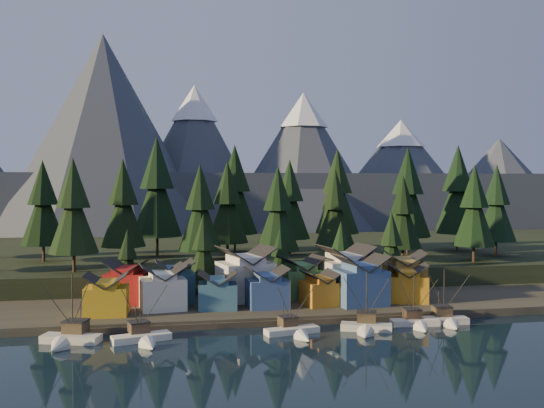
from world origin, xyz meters
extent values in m
plane|color=black|center=(0.00, 0.00, 0.00)|extent=(500.00, 500.00, 0.00)
cube|color=#332F25|center=(0.00, 40.00, 0.75)|extent=(400.00, 50.00, 1.50)
cube|color=black|center=(0.00, 90.00, 3.00)|extent=(420.00, 100.00, 6.00)
cube|color=#4B4236|center=(0.00, 16.50, 0.50)|extent=(80.00, 4.00, 1.00)
cube|color=#4E5364|center=(0.00, 240.00, 15.00)|extent=(560.00, 160.00, 30.00)
cone|color=#4E5364|center=(-45.00, 180.00, 45.00)|extent=(100.00, 100.00, 90.00)
cone|color=#4E5364|center=(-5.00, 198.00, 36.00)|extent=(80.00, 80.00, 72.00)
cone|color=white|center=(-5.00, 198.00, 63.36)|extent=(22.40, 22.40, 17.28)
cone|color=#4E5364|center=(45.00, 186.00, 34.00)|extent=(84.00, 84.00, 68.00)
cone|color=white|center=(45.00, 186.00, 59.84)|extent=(23.52, 23.52, 16.32)
cone|color=#4E5364|center=(100.00, 202.00, 29.00)|extent=(92.00, 92.00, 58.00)
cone|color=white|center=(100.00, 202.00, 51.04)|extent=(25.76, 25.76, 13.92)
cone|color=#4E5364|center=(160.00, 210.00, 25.00)|extent=(88.00, 88.00, 50.00)
cube|color=beige|center=(-35.40, 9.92, 0.38)|extent=(9.92, 5.90, 1.74)
cone|color=beige|center=(-36.93, 5.01, 0.38)|extent=(4.06, 4.02, 3.26)
cube|color=black|center=(-35.40, 9.92, -0.27)|extent=(10.15, 6.01, 0.38)
cube|color=#4F402A|center=(-34.89, 11.55, 2.06)|extent=(4.29, 4.15, 1.96)
cube|color=#252323|center=(-34.89, 11.55, 3.15)|extent=(4.56, 4.42, 0.22)
cylinder|color=black|center=(-35.23, 10.46, 6.09)|extent=(0.20, 0.20, 9.78)
cylinder|color=black|center=(-34.31, 13.41, 3.59)|extent=(0.15, 0.15, 4.78)
cube|color=white|center=(-24.26, 8.68, 0.34)|extent=(9.90, 5.44, 1.56)
cone|color=white|center=(-22.82, 3.69, 0.34)|extent=(3.71, 3.92, 2.93)
cube|color=black|center=(-24.26, 8.68, -0.24)|extent=(10.14, 5.55, 0.34)
cube|color=#4E3829|center=(-24.74, 10.35, 1.85)|extent=(3.81, 3.68, 1.76)
cube|color=#252323|center=(-24.74, 10.35, 2.83)|extent=(4.06, 3.92, 0.20)
cylinder|color=black|center=(-24.42, 9.24, 5.47)|extent=(0.18, 0.18, 8.79)
cylinder|color=black|center=(-25.29, 12.23, 3.22)|extent=(0.14, 0.14, 4.30)
cube|color=white|center=(0.92, 9.13, 0.31)|extent=(9.80, 4.56, 1.42)
cone|color=white|center=(1.98, 4.05, 0.31)|extent=(3.27, 3.71, 2.67)
cube|color=black|center=(0.92, 9.13, -0.22)|extent=(10.04, 4.65, 0.31)
cube|color=#493A27|center=(0.56, 10.82, 1.69)|extent=(3.33, 3.19, 1.60)
cube|color=#252323|center=(0.56, 10.82, 2.58)|extent=(3.54, 3.41, 0.18)
cylinder|color=black|center=(0.80, 9.70, 4.98)|extent=(0.16, 0.16, 8.00)
cylinder|color=black|center=(0.16, 12.74, 2.93)|extent=(0.12, 0.12, 3.91)
cube|color=beige|center=(14.15, 8.87, 0.35)|extent=(9.31, 5.97, 1.62)
cone|color=beige|center=(12.43, 4.36, 0.35)|extent=(3.91, 3.89, 3.04)
cube|color=black|center=(14.15, 8.87, -0.25)|extent=(9.53, 6.09, 0.35)
cube|color=#463925|center=(14.72, 10.38, 1.92)|extent=(4.11, 3.99, 1.82)
cube|color=#252323|center=(14.72, 10.38, 2.94)|extent=(4.37, 4.25, 0.20)
cylinder|color=black|center=(14.34, 9.38, 5.67)|extent=(0.18, 0.18, 9.12)
cylinder|color=black|center=(15.37, 12.08, 3.34)|extent=(0.14, 0.14, 4.46)
cube|color=silver|center=(24.03, 10.88, 0.32)|extent=(8.86, 3.63, 1.45)
cone|color=silver|center=(23.53, 6.18, 0.32)|extent=(3.03, 3.22, 2.73)
cube|color=black|center=(24.03, 10.88, -0.23)|extent=(9.07, 3.70, 0.32)
cube|color=#413023|center=(24.20, 12.45, 1.73)|extent=(3.18, 3.02, 1.64)
cube|color=#252323|center=(24.20, 12.45, 2.64)|extent=(3.38, 3.22, 0.18)
cylinder|color=black|center=(24.09, 11.41, 5.09)|extent=(0.16, 0.16, 8.18)
cylinder|color=black|center=(24.39, 14.23, 3.00)|extent=(0.13, 0.13, 4.00)
cube|color=beige|center=(30.14, 11.42, 0.34)|extent=(8.56, 3.78, 1.56)
cone|color=beige|center=(29.66, 6.89, 0.34)|extent=(3.21, 3.13, 2.93)
cube|color=black|center=(30.14, 11.42, -0.24)|extent=(8.77, 3.85, 0.34)
cube|color=brown|center=(30.30, 12.93, 1.85)|extent=(3.41, 3.24, 1.76)
cube|color=#252323|center=(30.30, 12.93, 2.83)|extent=(3.63, 3.45, 0.20)
cylinder|color=black|center=(30.19, 11.92, 5.46)|extent=(0.18, 0.18, 8.78)
cylinder|color=black|center=(30.48, 14.64, 3.22)|extent=(0.14, 0.14, 4.29)
cube|color=gold|center=(-30.90, 22.88, 4.13)|extent=(7.89, 6.97, 5.25)
cube|color=gold|center=(-30.90, 22.88, 7.28)|extent=(4.45, 6.70, 1.07)
cube|color=white|center=(-20.76, 26.23, 4.49)|extent=(9.17, 8.37, 5.99)
cube|color=white|center=(-20.76, 26.23, 8.06)|extent=(5.45, 7.75, 1.17)
cube|color=#335D79|center=(-10.30, 25.14, 3.94)|extent=(7.87, 7.42, 4.89)
cube|color=#335D79|center=(-10.30, 25.14, 6.89)|extent=(4.57, 7.02, 1.03)
cube|color=#395387|center=(-0.67, 24.30, 4.22)|extent=(7.98, 7.12, 5.43)
cube|color=#395387|center=(-0.67, 24.30, 7.46)|extent=(4.52, 6.83, 1.08)
cube|color=orange|center=(10.06, 24.54, 3.84)|extent=(7.65, 7.65, 4.68)
cube|color=orange|center=(10.06, 24.54, 6.63)|extent=(4.72, 6.98, 0.92)
cube|color=#3A5889|center=(17.93, 23.38, 4.98)|extent=(10.31, 9.01, 6.95)
cube|color=#3A5889|center=(17.93, 23.38, 9.10)|extent=(6.08, 8.35, 1.33)
cube|color=#C2821B|center=(28.40, 24.83, 4.19)|extent=(9.32, 8.62, 5.38)
cube|color=#C2821B|center=(28.40, 24.83, 7.41)|extent=(5.88, 7.59, 1.10)
cube|color=maroon|center=(-27.74, 33.45, 4.61)|extent=(9.48, 8.83, 6.22)
cube|color=maroon|center=(-27.74, 33.45, 8.27)|extent=(5.95, 7.82, 1.12)
cube|color=#325777|center=(-18.33, 32.15, 4.59)|extent=(8.10, 7.66, 6.19)
cube|color=#325777|center=(-18.33, 32.15, 8.21)|extent=(4.67, 7.28, 1.07)
cube|color=silver|center=(-3.87, 32.25, 5.41)|extent=(12.09, 10.90, 7.82)
cube|color=silver|center=(-3.87, 32.25, 10.03)|extent=(7.47, 9.72, 1.47)
cube|color=#417640|center=(8.15, 33.18, 4.51)|extent=(9.55, 8.30, 6.02)
cube|color=#417640|center=(8.15, 33.18, 8.11)|extent=(5.73, 7.55, 1.20)
cube|color=beige|center=(17.37, 31.35, 5.43)|extent=(11.31, 10.37, 7.86)
cube|color=beige|center=(17.37, 31.35, 10.06)|extent=(6.79, 9.52, 1.42)
cube|color=olive|center=(30.36, 30.88, 4.95)|extent=(10.03, 9.62, 6.90)
cube|color=olive|center=(30.36, 30.88, 8.99)|extent=(6.26, 8.64, 1.19)
cylinder|color=#332319|center=(-50.00, 68.00, 8.24)|extent=(0.70, 0.70, 4.49)
cone|color=black|center=(-50.00, 68.00, 17.96)|extent=(10.97, 10.97, 15.45)
cone|color=black|center=(-50.00, 68.00, 25.94)|extent=(7.48, 7.48, 11.22)
cylinder|color=#332319|center=(-40.00, 48.00, 8.23)|extent=(0.70, 0.70, 4.47)
cone|color=black|center=(-40.00, 48.00, 17.92)|extent=(10.92, 10.92, 15.39)
cone|color=black|center=(-40.00, 48.00, 25.86)|extent=(7.45, 7.45, 11.17)
cylinder|color=#332319|center=(-30.00, 60.00, 8.26)|extent=(0.70, 0.70, 4.52)
cone|color=black|center=(-30.00, 60.00, 18.05)|extent=(11.05, 11.05, 15.57)
cone|color=black|center=(-30.00, 60.00, 26.08)|extent=(7.53, 7.53, 11.30)
cylinder|color=#332319|center=(-22.00, 75.00, 8.85)|extent=(0.70, 0.70, 5.69)
cone|color=black|center=(-22.00, 75.00, 21.19)|extent=(13.92, 13.92, 19.62)
cone|color=black|center=(-22.00, 75.00, 31.31)|extent=(9.49, 9.49, 14.24)
cylinder|color=#332319|center=(-12.00, 50.00, 8.13)|extent=(0.70, 0.70, 4.26)
cone|color=black|center=(-12.00, 50.00, 17.35)|extent=(10.40, 10.40, 14.66)
cone|color=black|center=(-12.00, 50.00, 24.92)|extent=(7.09, 7.09, 10.64)
cylinder|color=#332319|center=(-4.00, 65.00, 8.25)|extent=(0.70, 0.70, 4.49)
cone|color=black|center=(-4.00, 65.00, 17.98)|extent=(10.98, 10.98, 15.47)
cone|color=black|center=(-4.00, 65.00, 25.96)|extent=(7.48, 7.48, 11.23)
cylinder|color=#332319|center=(6.00, 48.00, 8.09)|extent=(0.70, 0.70, 4.17)
cone|color=black|center=(6.00, 48.00, 17.13)|extent=(10.20, 10.20, 14.37)
cone|color=black|center=(6.00, 48.00, 24.55)|extent=(6.95, 6.95, 10.43)
cylinder|color=#332319|center=(14.00, 72.00, 8.31)|extent=(0.70, 0.70, 4.61)
cone|color=black|center=(14.00, 72.00, 18.30)|extent=(11.28, 11.28, 15.89)
cone|color=black|center=(14.00, 72.00, 26.51)|extent=(7.69, 7.69, 11.53)
cylinder|color=#332319|center=(22.00, 55.00, 8.06)|extent=(0.70, 0.70, 4.11)
cone|color=black|center=(22.00, 55.00, 16.96)|extent=(10.05, 10.05, 14.16)
cone|color=black|center=(22.00, 55.00, 24.27)|extent=(6.85, 6.85, 10.28)
cylinder|color=#332319|center=(30.00, 80.00, 8.62)|extent=(0.70, 0.70, 5.25)
cone|color=black|center=(30.00, 80.00, 19.99)|extent=(12.82, 12.82, 18.07)
cone|color=black|center=(30.00, 80.00, 29.31)|extent=(8.74, 8.74, 13.11)
cylinder|color=#332319|center=(38.00, 50.00, 7.90)|extent=(0.70, 0.70, 3.80)
cone|color=black|center=(38.00, 50.00, 16.13)|extent=(9.29, 9.29, 13.09)
cone|color=black|center=(38.00, 50.00, 22.89)|extent=(6.33, 6.33, 9.50)
cylinder|color=#332319|center=(46.00, 66.00, 8.61)|extent=(0.70, 0.70, 5.21)
cone|color=black|center=(46.00, 66.00, 19.90)|extent=(12.74, 12.74, 17.95)
cone|color=black|center=(46.00, 66.00, 29.17)|extent=(8.69, 8.69, 13.03)
cylinder|color=#332319|center=(56.00, 48.00, 8.14)|extent=(0.70, 0.70, 4.27)
cone|color=black|center=(56.00, 48.00, 17.39)|extent=(10.45, 10.45, 14.72)
cone|color=black|center=(56.00, 48.00, 24.99)|extent=(7.12, 7.12, 10.68)
cylinder|color=#332319|center=(64.00, 72.00, 8.71)|extent=(0.70, 0.70, 5.42)
cone|color=black|center=(64.00, 72.00, 20.46)|extent=(13.26, 13.26, 18.68)
cone|color=black|center=(64.00, 72.00, 30.10)|extent=(9.04, 9.04, 13.56)
cylinder|color=#332319|center=(0.00, 82.00, 8.71)|extent=(0.70, 0.70, 5.41)
cone|color=black|center=(0.00, 82.00, 20.44)|extent=(13.23, 13.23, 18.65)
cone|color=black|center=(0.00, 82.00, 30.06)|extent=(9.02, 9.02, 13.53)
cylinder|color=#332319|center=(68.00, 58.00, 8.18)|extent=(0.70, 0.70, 4.36)
cone|color=black|center=(68.00, 58.00, 17.61)|extent=(10.65, 10.65, 15.00)
cone|color=black|center=(68.00, 58.00, 25.36)|extent=(7.26, 7.26, 10.89)
cylinder|color=#332319|center=(-28.00, 40.00, 2.78)|extent=(0.70, 0.70, 2.56)
cone|color=black|center=(-28.00, 40.00, 8.32)|extent=(6.26, 6.26, 8.82)
cone|color=black|center=(-28.00, 40.00, 12.87)|extent=(4.27, 4.27, 6.40)
cylinder|color=#332319|center=(-12.00, 40.00, 3.04)|extent=(0.70, 0.70, 3.08)
cone|color=black|center=(-12.00, 40.00, 9.70)|extent=(7.52, 7.52, 10.59)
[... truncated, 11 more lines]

